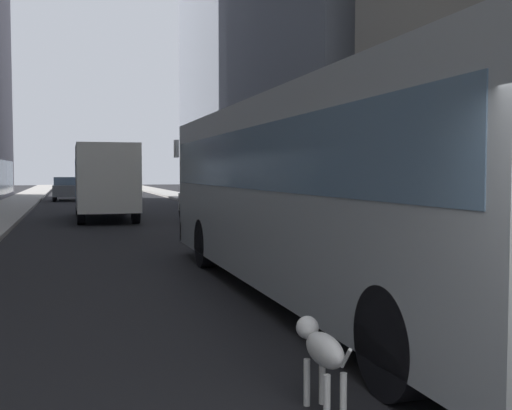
{
  "coord_description": "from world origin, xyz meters",
  "views": [
    {
      "loc": [
        -2.6,
        -1.94,
        1.97
      ],
      "look_at": [
        0.48,
        8.17,
        1.4
      ],
      "focal_mm": 43.05,
      "sensor_mm": 36.0,
      "label": 1
    }
  ],
  "objects_px": {
    "car_white_van": "(210,201)",
    "box_truck": "(105,179)",
    "car_grey_wagon": "(67,189)",
    "dalmatian_dog": "(321,350)",
    "transit_bus": "(325,184)"
  },
  "relations": [
    {
      "from": "box_truck",
      "to": "dalmatian_dog",
      "type": "height_order",
      "value": "box_truck"
    },
    {
      "from": "car_grey_wagon",
      "to": "box_truck",
      "type": "relative_size",
      "value": 0.55
    },
    {
      "from": "dalmatian_dog",
      "to": "car_grey_wagon",
      "type": "bearing_deg",
      "value": 93.11
    },
    {
      "from": "car_white_van",
      "to": "car_grey_wagon",
      "type": "height_order",
      "value": "same"
    },
    {
      "from": "car_white_van",
      "to": "car_grey_wagon",
      "type": "relative_size",
      "value": 0.97
    },
    {
      "from": "transit_bus",
      "to": "car_white_van",
      "type": "bearing_deg",
      "value": 84.01
    },
    {
      "from": "car_grey_wagon",
      "to": "box_truck",
      "type": "height_order",
      "value": "box_truck"
    },
    {
      "from": "car_white_van",
      "to": "box_truck",
      "type": "xyz_separation_m",
      "value": [
        -4.0,
        2.35,
        0.85
      ]
    },
    {
      "from": "box_truck",
      "to": "car_white_van",
      "type": "bearing_deg",
      "value": -30.43
    },
    {
      "from": "box_truck",
      "to": "transit_bus",
      "type": "bearing_deg",
      "value": -82.23
    },
    {
      "from": "car_grey_wagon",
      "to": "dalmatian_dog",
      "type": "distance_m",
      "value": 39.86
    },
    {
      "from": "car_white_van",
      "to": "dalmatian_dog",
      "type": "xyz_separation_m",
      "value": [
        -3.44,
        -19.48,
        -0.31
      ]
    },
    {
      "from": "car_grey_wagon",
      "to": "box_truck",
      "type": "bearing_deg",
      "value": -84.91
    },
    {
      "from": "car_white_van",
      "to": "box_truck",
      "type": "bearing_deg",
      "value": 149.57
    },
    {
      "from": "car_grey_wagon",
      "to": "box_truck",
      "type": "distance_m",
      "value": 18.07
    }
  ]
}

